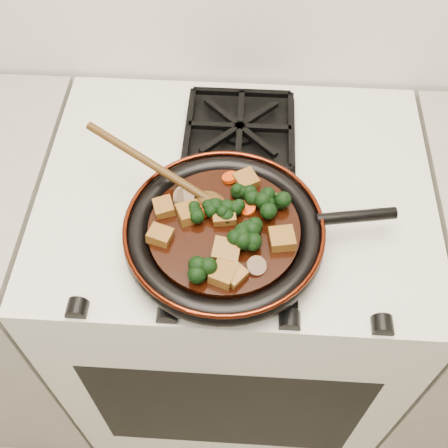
{
  "coord_description": "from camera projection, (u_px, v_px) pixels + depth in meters",
  "views": [
    {
      "loc": [
        0.02,
        1.0,
        1.74
      ],
      "look_at": [
        -0.02,
        1.55,
        0.97
      ],
      "focal_mm": 45.0,
      "sensor_mm": 36.0,
      "label": 1
    }
  ],
  "objects": [
    {
      "name": "burner_grate_back",
      "position": [
        240.0,
        130.0,
        1.15
      ],
      "size": [
        0.23,
        0.23,
        0.03
      ],
      "primitive_type": null,
      "color": "black",
      "rests_on": "stove"
    },
    {
      "name": "tofu_cube_2",
      "position": [
        189.0,
        213.0,
        0.96
      ],
      "size": [
        0.05,
        0.05,
        0.03
      ],
      "primitive_type": "cube",
      "rotation": [
        0.07,
        0.08,
        2.01
      ],
      "color": "brown",
      "rests_on": "braising_sauce"
    },
    {
      "name": "tofu_cube_4",
      "position": [
        234.0,
        275.0,
        0.89
      ],
      "size": [
        0.05,
        0.05,
        0.02
      ],
      "primitive_type": "cube",
      "rotation": [
        0.08,
        0.0,
        0.88
      ],
      "color": "brown",
      "rests_on": "braising_sauce"
    },
    {
      "name": "tofu_cube_1",
      "position": [
        246.0,
        180.0,
        1.01
      ],
      "size": [
        0.05,
        0.05,
        0.02
      ],
      "primitive_type": "cube",
      "rotation": [
        0.01,
        -0.06,
        0.51
      ],
      "color": "brown",
      "rests_on": "braising_sauce"
    },
    {
      "name": "broccoli_floret_4",
      "position": [
        231.0,
        212.0,
        0.96
      ],
      "size": [
        0.08,
        0.09,
        0.07
      ],
      "primitive_type": null,
      "rotation": [
        -0.12,
        0.19,
        0.87
      ],
      "color": "black",
      "rests_on": "braising_sauce"
    },
    {
      "name": "carrot_coin_4",
      "position": [
        218.0,
        214.0,
        0.97
      ],
      "size": [
        0.03,
        0.03,
        0.02
      ],
      "primitive_type": "cylinder",
      "rotation": [
        -0.18,
        -0.13,
        0.0
      ],
      "color": "#C73205",
      "rests_on": "braising_sauce"
    },
    {
      "name": "tofu_cube_6",
      "position": [
        164.0,
        208.0,
        0.97
      ],
      "size": [
        0.04,
        0.05,
        0.02
      ],
      "primitive_type": "cube",
      "rotation": [
        -0.1,
        0.01,
        1.9
      ],
      "color": "brown",
      "rests_on": "braising_sauce"
    },
    {
      "name": "broccoli_floret_7",
      "position": [
        245.0,
        194.0,
        0.99
      ],
      "size": [
        0.07,
        0.08,
        0.06
      ],
      "primitive_type": null,
      "rotation": [
        0.11,
        -0.18,
        1.3
      ],
      "color": "black",
      "rests_on": "braising_sauce"
    },
    {
      "name": "mushroom_slice_1",
      "position": [
        181.0,
        198.0,
        0.98
      ],
      "size": [
        0.03,
        0.04,
        0.03
      ],
      "primitive_type": "cylinder",
      "rotation": [
        1.0,
        0.0,
        1.36
      ],
      "color": "brown",
      "rests_on": "braising_sauce"
    },
    {
      "name": "tofu_cube_3",
      "position": [
        282.0,
        239.0,
        0.93
      ],
      "size": [
        0.05,
        0.05,
        0.03
      ],
      "primitive_type": "cube",
      "rotation": [
        -0.04,
        0.06,
        1.73
      ],
      "color": "brown",
      "rests_on": "braising_sauce"
    },
    {
      "name": "tofu_cube_5",
      "position": [
        224.0,
        215.0,
        0.96
      ],
      "size": [
        0.04,
        0.04,
        0.03
      ],
      "primitive_type": "cube",
      "rotation": [
        0.05,
        -0.06,
        0.14
      ],
      "color": "brown",
      "rests_on": "braising_sauce"
    },
    {
      "name": "braising_sauce",
      "position": [
        224.0,
        231.0,
        0.96
      ],
      "size": [
        0.26,
        0.26,
        0.02
      ],
      "primitive_type": "cylinder",
      "color": "black",
      "rests_on": "skillet"
    },
    {
      "name": "burner_grate_front",
      "position": [
        233.0,
        243.0,
        0.99
      ],
      "size": [
        0.23,
        0.23,
        0.03
      ],
      "primitive_type": null,
      "color": "black",
      "rests_on": "stove"
    },
    {
      "name": "broccoli_floret_0",
      "position": [
        238.0,
        237.0,
        0.93
      ],
      "size": [
        0.09,
        0.09,
        0.06
      ],
      "primitive_type": null,
      "rotation": [
        0.09,
        0.02,
        2.25
      ],
      "color": "black",
      "rests_on": "braising_sauce"
    },
    {
      "name": "broccoli_floret_1",
      "position": [
        275.0,
        197.0,
        0.98
      ],
      "size": [
        0.09,
        0.08,
        0.06
      ],
      "primitive_type": null,
      "rotation": [
        0.16,
        0.02,
        2.17
      ],
      "color": "black",
      "rests_on": "braising_sauce"
    },
    {
      "name": "broccoli_floret_3",
      "position": [
        202.0,
        272.0,
        0.89
      ],
      "size": [
        0.08,
        0.09,
        0.07
      ],
      "primitive_type": null,
      "rotation": [
        0.24,
        0.03,
        0.43
      ],
      "color": "black",
      "rests_on": "braising_sauce"
    },
    {
      "name": "carrot_coin_0",
      "position": [
        230.0,
        178.0,
        1.01
      ],
      "size": [
        0.03,
        0.03,
        0.02
      ],
      "primitive_type": "cylinder",
      "rotation": [
        -0.16,
        -0.27,
        0.0
      ],
      "color": "#C73205",
      "rests_on": "braising_sauce"
    },
    {
      "name": "tofu_cube_0",
      "position": [
        226.0,
        252.0,
        0.92
      ],
      "size": [
        0.05,
        0.05,
        0.03
      ],
      "primitive_type": "cube",
      "rotation": [
        -0.08,
        -0.1,
        3.02
      ],
      "color": "brown",
      "rests_on": "braising_sauce"
    },
    {
      "name": "broccoli_floret_8",
      "position": [
        196.0,
        214.0,
        0.96
      ],
      "size": [
        0.06,
        0.06,
        0.06
      ],
      "primitive_type": null,
      "rotation": [
        -0.15,
        0.12,
        3.13
      ],
      "color": "black",
      "rests_on": "braising_sauce"
    },
    {
      "name": "wooden_spoon",
      "position": [
        174.0,
        178.0,
        0.99
      ],
      "size": [
        0.16,
        0.09,
        0.26
      ],
      "rotation": [
        0.0,
        0.0,
        2.7
      ],
      "color": "#432A0E",
      "rests_on": "braising_sauce"
    },
    {
      "name": "carrot_coin_1",
      "position": [
        247.0,
        208.0,
        0.97
      ],
      "size": [
        0.03,
        0.03,
        0.02
      ],
      "primitive_type": "cylinder",
      "rotation": [
        0.16,
        -0.19,
        0.0
      ],
      "color": "#C73205",
      "rests_on": "braising_sauce"
    },
    {
      "name": "tofu_cube_7",
      "position": [
        160.0,
        236.0,
        0.94
      ],
      "size": [
        0.05,
        0.04,
        0.03
      ],
      "primitive_type": "cube",
      "rotation": [
        0.08,
        -0.07,
        2.86
      ],
      "color": "brown",
      "rests_on": "braising_sauce"
    },
    {
      "name": "stove",
      "position": [
        233.0,
        297.0,
        1.45
      ],
      "size": [
        0.76,
        0.6,
        0.9
      ],
      "primitive_type": "cube",
      "color": "silver",
      "rests_on": "ground"
    },
    {
      "name": "skillet",
      "position": [
        225.0,
        233.0,
        0.97
      ],
      "size": [
        0.47,
        0.35,
        0.05
      ],
      "rotation": [
        0.0,
        0.0,
        0.17
      ],
      "color": "black",
      "rests_on": "burner_grate_front"
    },
    {
      "name": "mushroom_slice_2",
      "position": [
        185.0,
        195.0,
        0.99
      ],
      "size": [
        0.04,
        0.04,
        0.03
      ],
      "primitive_type": "cylinder",
      "rotation": [
        0.58,
        0.0,
        0.06
      ],
      "color": "brown",
      "rests_on": "braising_sauce"
    },
    {
      "name": "broccoli_floret_2",
      "position": [
        254.0,
        242.0,
        0.93
      ],
      "size": [
        0.07,
        0.07,
        0.06
      ],
      "primitive_type": null,
      "rotation": [
        -0.05,
        0.09,
        2.98
      ],
      "color": "black",
      "rests_on": "braising_sauce"
    },
    {
      "name": "carrot_coin_2",
      "position": [
        248.0,
        238.0,
        0.94
      ],
      "size": [
        0.03,
        0.03,
        0.01
      ],
      "primitive_type": "cylinder",
      "rotation": [
        -0.05,
        -0.07,
        0.0
      ],
      "color": "#C73205",
      "rests_on": "braising_sauce"
    },
    {
      "name": "carrot_coin_3",
      "position": [
        202.0,
        212.0,
        0.97
      ],
      "size": [
        0.03,
        0.03,
        0.01
      ],
      "primitive_type": "cylinder",
      "rotation": [
        -0.11,
        -0.13,
        0.0
      ],
      "color": "#C73205",
      "rests_on": "braising_sauce"
    },
    {
      "name": "tofu_cube_8",
      "position": [
        223.0,
        274.0,
        0.89
      ],
      "size": [
        0.05,
        0.05,
        0.03
      ],
      "primitive_type": "cube",
      "rotation": [
        0.04,
        0.06,
        1.23
      ],
      "color": "brown",
      "rests_on": "braising_sauce"
    },
    {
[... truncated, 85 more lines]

